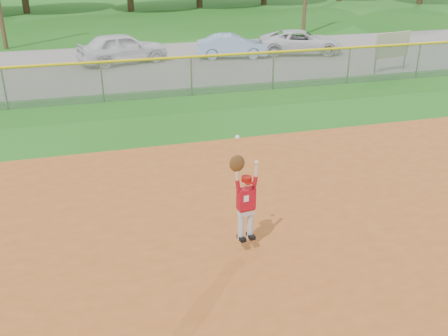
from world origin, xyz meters
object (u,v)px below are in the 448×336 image
Objects in this scene: car_white_b at (301,42)px; ballplayer at (245,198)px; car_blue at (232,46)px; sponsor_sign at (392,46)px; car_white_a at (123,48)px.

ballplayer is (-8.61, -16.98, 0.52)m from car_white_b.
car_blue is 0.81× the size of car_white_b.
car_blue is 1.79× the size of sponsor_sign.
car_white_b is at bearing 114.50° from sponsor_sign.
sponsor_sign is 0.94× the size of ballplayer.
sponsor_sign is (11.53, -5.10, 0.42)m from car_white_a.
car_white_a is 2.18× the size of sponsor_sign.
car_white_b reaches higher than car_blue.
car_blue is 17.63m from ballplayer.
car_white_a is 1.21× the size of car_blue.
car_white_b is 19.05m from ballplayer.
car_white_a is 0.99× the size of car_white_b.
car_white_a is 17.20m from ballplayer.
car_white_a reaches higher than car_blue.
sponsor_sign is (6.04, -4.88, 0.57)m from car_blue.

